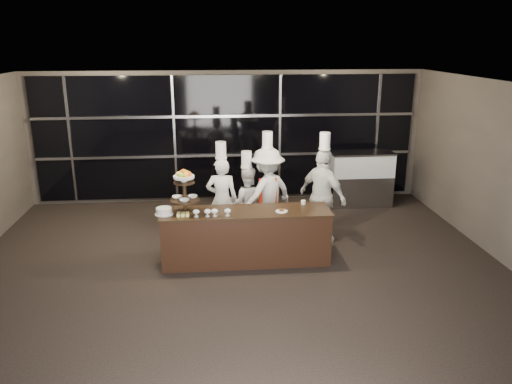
{
  "coord_description": "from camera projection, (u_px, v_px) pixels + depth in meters",
  "views": [
    {
      "loc": [
        -0.4,
        -6.35,
        3.67
      ],
      "look_at": [
        0.36,
        1.79,
        1.15
      ],
      "focal_mm": 35.0,
      "sensor_mm": 36.0,
      "label": 1
    }
  ],
  "objects": [
    {
      "name": "layer_cake",
      "position": [
        164.0,
        211.0,
        8.14
      ],
      "size": [
        0.3,
        0.3,
        0.11
      ],
      "color": "white",
      "rests_on": "buffet_counter"
    },
    {
      "name": "buffet_counter",
      "position": [
        246.0,
        236.0,
        8.45
      ],
      "size": [
        2.84,
        0.74,
        0.92
      ],
      "color": "black",
      "rests_on": "ground"
    },
    {
      "name": "chef_b",
      "position": [
        247.0,
        202.0,
        9.44
      ],
      "size": [
        0.69,
        0.55,
        1.69
      ],
      "color": "silver",
      "rests_on": "ground"
    },
    {
      "name": "chef_cup",
      "position": [
        303.0,
        202.0,
        8.64
      ],
      "size": [
        0.08,
        0.08,
        0.07
      ],
      "primitive_type": "cylinder",
      "color": "white",
      "rests_on": "buffet_counter"
    },
    {
      "name": "compotes",
      "position": [
        211.0,
        212.0,
        8.03
      ],
      "size": [
        0.61,
        0.11,
        0.12
      ],
      "color": "silver",
      "rests_on": "buffet_counter"
    },
    {
      "name": "room",
      "position": [
        242.0,
        207.0,
        6.72
      ],
      "size": [
        10.0,
        10.0,
        10.0
      ],
      "color": "black",
      "rests_on": "ground"
    },
    {
      "name": "chef_c",
      "position": [
        267.0,
        193.0,
        9.4
      ],
      "size": [
        1.3,
        1.18,
        2.05
      ],
      "color": "silver",
      "rests_on": "ground"
    },
    {
      "name": "chef_d",
      "position": [
        323.0,
        196.0,
        9.14
      ],
      "size": [
        0.97,
        1.1,
        2.08
      ],
      "color": "white",
      "rests_on": "ground"
    },
    {
      "name": "pastry_squares",
      "position": [
        183.0,
        214.0,
        8.06
      ],
      "size": [
        0.19,
        0.13,
        0.05
      ],
      "color": "#FCEF7B",
      "rests_on": "buffet_counter"
    },
    {
      "name": "window_wall",
      "position": [
        228.0,
        137.0,
        11.41
      ],
      "size": [
        8.6,
        0.1,
        2.8
      ],
      "color": "black",
      "rests_on": "ground"
    },
    {
      "name": "chef_a",
      "position": [
        222.0,
        198.0,
        9.25
      ],
      "size": [
        0.62,
        0.45,
        1.9
      ],
      "color": "silver",
      "rests_on": "ground"
    },
    {
      "name": "display_stand",
      "position": [
        184.0,
        188.0,
        8.11
      ],
      "size": [
        0.48,
        0.48,
        0.74
      ],
      "color": "black",
      "rests_on": "buffet_counter"
    },
    {
      "name": "small_plate",
      "position": [
        282.0,
        211.0,
        8.27
      ],
      "size": [
        0.2,
        0.2,
        0.05
      ],
      "color": "white",
      "rests_on": "buffet_counter"
    },
    {
      "name": "display_case",
      "position": [
        361.0,
        176.0,
        11.31
      ],
      "size": [
        1.4,
        0.61,
        1.24
      ],
      "color": "#A5A5AA",
      "rests_on": "ground"
    }
  ]
}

